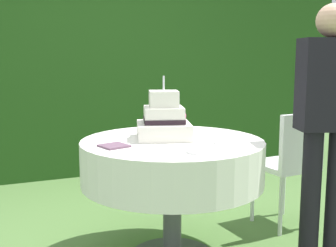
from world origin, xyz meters
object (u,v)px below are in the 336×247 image
object	(u,v)px
garden_chair	(291,159)
standing_person	(328,117)
serving_plate_far	(223,142)
napkin_stack	(114,146)
serving_plate_near	(197,151)
cake_table	(172,162)
wedding_cake	(164,121)

from	to	relation	value
garden_chair	standing_person	bearing A→B (deg)	-107.45
serving_plate_far	napkin_stack	size ratio (longest dim) A/B	0.83
napkin_stack	standing_person	distance (m)	1.30
serving_plate_near	garden_chair	world-z (taller)	garden_chair
cake_table	napkin_stack	bearing A→B (deg)	-171.66
standing_person	serving_plate_near	bearing A→B (deg)	178.32
wedding_cake	napkin_stack	world-z (taller)	wedding_cake
garden_chair	wedding_cake	bearing A→B (deg)	-177.50
wedding_cake	serving_plate_near	distance (m)	0.46
napkin_stack	serving_plate_near	bearing A→B (deg)	-39.99
serving_plate_near	napkin_stack	size ratio (longest dim) A/B	0.85
standing_person	serving_plate_far	bearing A→B (deg)	163.03
garden_chair	napkin_stack	bearing A→B (deg)	-172.76
serving_plate_far	garden_chair	size ratio (longest dim) A/B	0.14
serving_plate_near	standing_person	distance (m)	0.88
wedding_cake	napkin_stack	bearing A→B (deg)	-159.93
cake_table	garden_chair	world-z (taller)	garden_chair
cake_table	serving_plate_near	size ratio (longest dim) A/B	9.25
serving_plate_near	wedding_cake	bearing A→B (deg)	91.59
serving_plate_near	garden_chair	xyz separation A→B (m)	(1.03, 0.49, -0.24)
wedding_cake	garden_chair	world-z (taller)	wedding_cake
cake_table	standing_person	distance (m)	0.99
wedding_cake	cake_table	bearing A→B (deg)	-72.36
cake_table	garden_chair	bearing A→B (deg)	6.81
serving_plate_near	napkin_stack	bearing A→B (deg)	140.01
serving_plate_near	serving_plate_far	bearing A→B (deg)	32.71
standing_person	napkin_stack	bearing A→B (deg)	164.63
cake_table	wedding_cake	world-z (taller)	wedding_cake
serving_plate_near	serving_plate_far	xyz separation A→B (m)	(0.25, 0.16, 0.00)
serving_plate_far	garden_chair	world-z (taller)	garden_chair
garden_chair	serving_plate_near	bearing A→B (deg)	-154.33
standing_person	cake_table	bearing A→B (deg)	154.98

